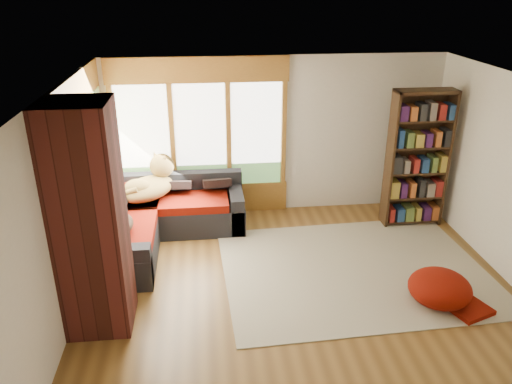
{
  "coord_description": "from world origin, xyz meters",
  "views": [
    {
      "loc": [
        -1.15,
        -5.26,
        3.7
      ],
      "look_at": [
        -0.46,
        1.05,
        0.95
      ],
      "focal_mm": 35.0,
      "sensor_mm": 36.0,
      "label": 1
    }
  ],
  "objects_px": {
    "sectional_sofa": "(154,218)",
    "bookshelf": "(418,159)",
    "pouf": "(440,287)",
    "area_rug": "(354,269)",
    "dog_tan": "(151,181)",
    "brick_chimney": "(90,222)",
    "dog_brindle": "(117,218)"
  },
  "relations": [
    {
      "from": "sectional_sofa",
      "to": "bookshelf",
      "type": "distance_m",
      "value": 4.17
    },
    {
      "from": "sectional_sofa",
      "to": "pouf",
      "type": "bearing_deg",
      "value": -27.84
    },
    {
      "from": "area_rug",
      "to": "dog_tan",
      "type": "distance_m",
      "value": 3.32
    },
    {
      "from": "brick_chimney",
      "to": "bookshelf",
      "type": "relative_size",
      "value": 1.19
    },
    {
      "from": "brick_chimney",
      "to": "area_rug",
      "type": "xyz_separation_m",
      "value": [
        3.22,
        0.76,
        -1.29
      ]
    },
    {
      "from": "sectional_sofa",
      "to": "dog_brindle",
      "type": "xyz_separation_m",
      "value": [
        -0.4,
        -0.81,
        0.42
      ]
    },
    {
      "from": "area_rug",
      "to": "bookshelf",
      "type": "relative_size",
      "value": 1.63
    },
    {
      "from": "sectional_sofa",
      "to": "area_rug",
      "type": "xyz_separation_m",
      "value": [
        2.77,
        -1.29,
        -0.3
      ]
    },
    {
      "from": "brick_chimney",
      "to": "dog_tan",
      "type": "distance_m",
      "value": 2.42
    },
    {
      "from": "area_rug",
      "to": "pouf",
      "type": "height_order",
      "value": "pouf"
    },
    {
      "from": "area_rug",
      "to": "dog_tan",
      "type": "bearing_deg",
      "value": 150.81
    },
    {
      "from": "dog_brindle",
      "to": "pouf",
      "type": "bearing_deg",
      "value": -111.37
    },
    {
      "from": "dog_brindle",
      "to": "area_rug",
      "type": "bearing_deg",
      "value": -101.73
    },
    {
      "from": "area_rug",
      "to": "pouf",
      "type": "bearing_deg",
      "value": -45.57
    },
    {
      "from": "pouf",
      "to": "dog_brindle",
      "type": "distance_m",
      "value": 4.23
    },
    {
      "from": "bookshelf",
      "to": "dog_brindle",
      "type": "distance_m",
      "value": 4.59
    },
    {
      "from": "bookshelf",
      "to": "dog_tan",
      "type": "xyz_separation_m",
      "value": [
        -4.13,
        0.25,
        -0.28
      ]
    },
    {
      "from": "pouf",
      "to": "dog_brindle",
      "type": "height_order",
      "value": "dog_brindle"
    },
    {
      "from": "brick_chimney",
      "to": "dog_tan",
      "type": "xyz_separation_m",
      "value": [
        0.41,
        2.33,
        -0.49
      ]
    },
    {
      "from": "area_rug",
      "to": "bookshelf",
      "type": "bearing_deg",
      "value": 44.88
    },
    {
      "from": "brick_chimney",
      "to": "dog_brindle",
      "type": "relative_size",
      "value": 3.61
    },
    {
      "from": "dog_brindle",
      "to": "brick_chimney",
      "type": "bearing_deg",
      "value": 174.67
    },
    {
      "from": "dog_tan",
      "to": "area_rug",
      "type": "bearing_deg",
      "value": -79.61
    },
    {
      "from": "sectional_sofa",
      "to": "area_rug",
      "type": "distance_m",
      "value": 3.07
    },
    {
      "from": "sectional_sofa",
      "to": "bookshelf",
      "type": "height_order",
      "value": "bookshelf"
    },
    {
      "from": "sectional_sofa",
      "to": "area_rug",
      "type": "height_order",
      "value": "sectional_sofa"
    },
    {
      "from": "bookshelf",
      "to": "dog_brindle",
      "type": "relative_size",
      "value": 3.02
    },
    {
      "from": "area_rug",
      "to": "dog_brindle",
      "type": "distance_m",
      "value": 3.29
    },
    {
      "from": "brick_chimney",
      "to": "area_rug",
      "type": "bearing_deg",
      "value": 13.33
    },
    {
      "from": "dog_tan",
      "to": "dog_brindle",
      "type": "xyz_separation_m",
      "value": [
        -0.37,
        -1.09,
        -0.08
      ]
    },
    {
      "from": "bookshelf",
      "to": "pouf",
      "type": "bearing_deg",
      "value": -103.19
    },
    {
      "from": "brick_chimney",
      "to": "area_rug",
      "type": "relative_size",
      "value": 0.73
    }
  ]
}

